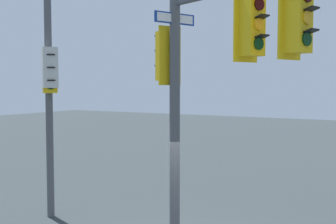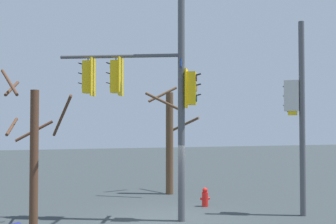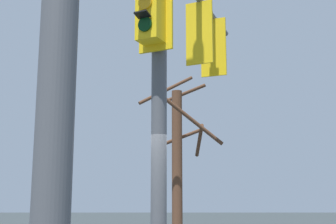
{
  "view_description": "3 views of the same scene",
  "coord_description": "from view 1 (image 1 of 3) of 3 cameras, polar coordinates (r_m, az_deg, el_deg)",
  "views": [
    {
      "loc": [
        4.4,
        -8.03,
        3.76
      ],
      "look_at": [
        -0.86,
        0.84,
        3.1
      ],
      "focal_mm": 46.61,
      "sensor_mm": 36.0,
      "label": 1
    },
    {
      "loc": [
        3.81,
        12.85,
        3.19
      ],
      "look_at": [
        0.05,
        0.12,
        3.61
      ],
      "focal_mm": 42.54,
      "sensor_mm": 36.0,
      "label": 2
    },
    {
      "loc": [
        -7.03,
        0.17,
        1.6
      ],
      "look_at": [
        0.19,
        0.15,
        2.95
      ],
      "focal_mm": 48.51,
      "sensor_mm": 36.0,
      "label": 3
    }
  ],
  "objects": [
    {
      "name": "main_signal_pole_assembly",
      "position": [
        9.08,
        4.94,
        10.2
      ],
      "size": [
        4.53,
        4.32,
        8.61
      ],
      "rotation": [
        0.0,
        0.0,
        5.9
      ],
      "color": "#4C4F54",
      "rests_on": "ground"
    },
    {
      "name": "secondary_pole_assembly",
      "position": [
        12.46,
        -15.25,
        3.83
      ],
      "size": [
        0.69,
        0.63,
        6.85
      ],
      "rotation": [
        0.0,
        0.0,
        5.61
      ],
      "color": "#4C4F54",
      "rests_on": "ground"
    }
  ]
}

